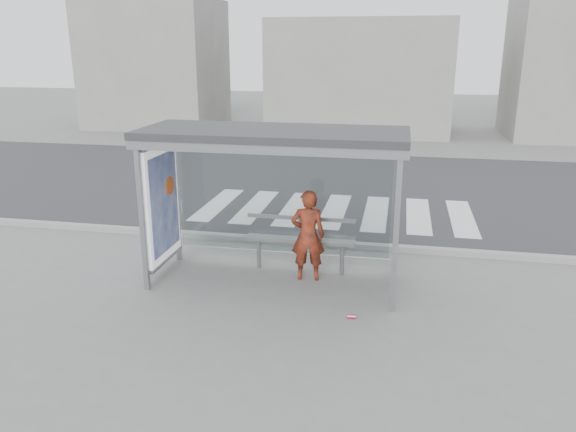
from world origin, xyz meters
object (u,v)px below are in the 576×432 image
object	(u,v)px
soda_can	(351,316)
bus_shelter	(252,167)
person	(308,235)
bench	(300,240)

from	to	relation	value
soda_can	bus_shelter	bearing A→B (deg)	147.74
bus_shelter	person	size ratio (longest dim) A/B	2.67
person	bench	xyz separation A→B (m)	(-0.19, 0.32, -0.21)
bench	person	bearing A→B (deg)	-58.81
soda_can	person	bearing A→B (deg)	123.58
person	bench	world-z (taller)	person
bench	soda_can	distance (m)	2.05
bus_shelter	soda_can	distance (m)	2.88
bus_shelter	bench	xyz separation A→B (m)	(0.71, 0.52, -1.39)
bus_shelter	soda_can	size ratio (longest dim) A/B	34.88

